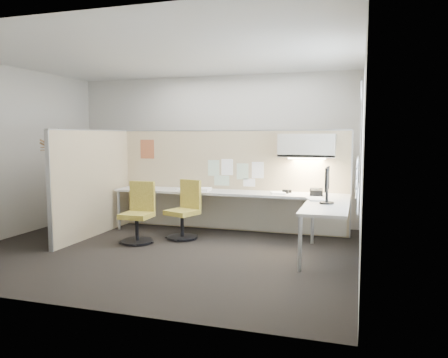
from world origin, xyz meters
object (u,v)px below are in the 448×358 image
(desk, at_px, (244,201))
(chair_left, at_px, (139,215))
(phone, at_px, (316,192))
(chair_right, at_px, (185,212))
(monitor, at_px, (327,183))

(desk, xyz_separation_m, chair_left, (-1.49, -0.83, -0.16))
(desk, height_order, phone, phone)
(desk, bearing_deg, phone, 4.65)
(chair_left, distance_m, phone, 2.82)
(desk, relative_size, chair_right, 4.27)
(monitor, relative_size, phone, 2.23)
(monitor, bearing_deg, phone, 15.23)
(chair_right, relative_size, phone, 4.17)
(chair_right, distance_m, phone, 2.13)
(phone, bearing_deg, chair_left, -166.05)
(desk, relative_size, phone, 17.81)
(desk, distance_m, monitor, 1.61)
(desk, bearing_deg, chair_left, -150.81)
(monitor, bearing_deg, chair_left, 91.98)
(chair_right, bearing_deg, chair_left, -121.26)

